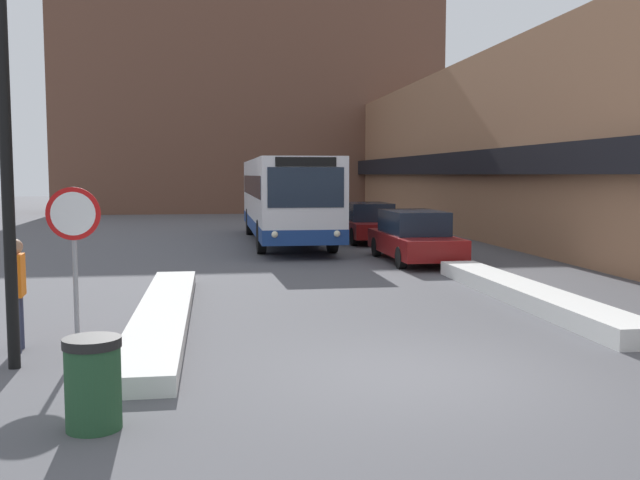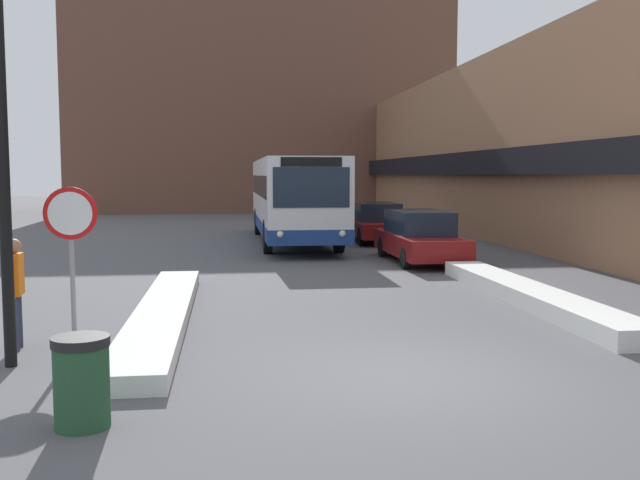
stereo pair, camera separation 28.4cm
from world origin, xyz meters
name	(u,v)px [view 2 (the right image)]	position (x,y,z in m)	size (l,w,h in m)	color
ground_plane	(420,377)	(0.00, 0.00, 0.00)	(160.00, 160.00, 0.00)	#515156
building_row_right	(491,153)	(9.97, 24.00, 3.63)	(5.50, 60.00, 7.27)	#996B4C
building_backdrop_far	(261,86)	(0.00, 42.68, 8.82)	(26.00, 8.00, 17.64)	brown
snow_bank_left	(163,313)	(-3.60, 4.12, 0.13)	(0.90, 9.06, 0.27)	silver
snow_bank_right	(528,294)	(3.60, 4.94, 0.17)	(0.90, 8.30, 0.34)	silver
city_bus	(293,197)	(0.02, 18.35, 1.73)	(2.64, 12.28, 3.15)	silver
parked_car_front	(419,237)	(3.20, 11.81, 0.75)	(1.79, 4.84, 1.52)	maroon
parked_car_middle	(375,222)	(3.20, 18.20, 0.75)	(1.85, 4.46, 1.50)	maroon
stop_sign	(71,233)	(-4.68, 1.91, 1.76)	(0.76, 0.08, 2.42)	gray
street_lamp	(25,99)	(-5.06, 1.22, 3.59)	(1.46, 0.36, 5.71)	black
pedestrian	(15,283)	(-5.56, 2.19, 1.00)	(0.24, 0.54, 1.66)	#333851
trash_bin	(82,382)	(-3.93, -1.32, 0.48)	(0.59, 0.59, 0.95)	#234C2D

